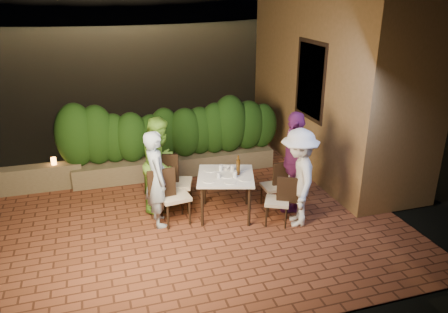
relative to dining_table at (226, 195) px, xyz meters
name	(u,v)px	position (x,y,z in m)	size (l,w,h in m)	color
ground	(192,229)	(-0.67, -0.29, -0.40)	(400.00, 400.00, 0.00)	black
terrace_floor	(186,218)	(-0.67, 0.21, -0.45)	(7.00, 6.00, 0.15)	brown
building_wall	(336,50)	(2.93, 1.71, 2.12)	(1.60, 5.00, 5.00)	olive
window_pane	(312,80)	(2.15, 1.21, 1.62)	(0.08, 1.00, 1.40)	black
window_frame	(311,80)	(2.14, 1.21, 1.62)	(0.06, 1.15, 1.55)	black
planter	(176,165)	(-0.47, 2.01, -0.17)	(4.20, 0.55, 0.40)	brown
hedge	(175,131)	(-0.47, 2.01, 0.57)	(4.00, 0.70, 1.10)	#18390F
parapet	(23,180)	(-3.47, 2.01, -0.12)	(2.20, 0.30, 0.50)	brown
hill	(111,44)	(1.33, 59.71, -4.38)	(52.00, 40.00, 22.00)	black
dining_table	(226,195)	(0.00, 0.00, 0.00)	(0.94, 0.94, 0.75)	white
plate_nw	(209,181)	(-0.34, -0.15, 0.38)	(0.20, 0.20, 0.01)	white
plate_sw	(210,170)	(-0.20, 0.27, 0.38)	(0.20, 0.20, 0.01)	white
plate_ne	(245,179)	(0.25, -0.27, 0.38)	(0.20, 0.20, 0.01)	white
plate_se	(240,169)	(0.30, 0.16, 0.38)	(0.22, 0.22, 0.01)	white
plate_centre	(227,176)	(0.01, -0.04, 0.38)	(0.24, 0.24, 0.01)	white
plate_front	(230,182)	(-0.02, -0.30, 0.38)	(0.20, 0.20, 0.01)	white
glass_nw	(219,175)	(-0.15, -0.08, 0.42)	(0.06, 0.06, 0.10)	silver
glass_sw	(221,168)	(-0.03, 0.20, 0.43)	(0.06, 0.06, 0.11)	silver
glass_ne	(235,174)	(0.12, -0.15, 0.43)	(0.07, 0.07, 0.12)	silver
glass_se	(232,168)	(0.16, 0.12, 0.43)	(0.07, 0.07, 0.12)	silver
beer_bottle	(238,165)	(0.21, -0.03, 0.54)	(0.07, 0.07, 0.34)	#472B0B
bowl	(225,168)	(0.07, 0.27, 0.40)	(0.16, 0.16, 0.04)	white
chair_left_front	(175,195)	(-0.89, 0.01, 0.12)	(0.46, 0.46, 0.99)	black
chair_left_back	(178,182)	(-0.74, 0.47, 0.14)	(0.48, 0.48, 1.04)	black
chair_right_front	(277,200)	(0.73, -0.53, 0.05)	(0.39, 0.39, 0.85)	black
chair_right_back	(274,186)	(0.90, 0.02, 0.05)	(0.39, 0.39, 0.84)	black
diner_blue	(157,179)	(-1.16, 0.05, 0.44)	(0.59, 0.39, 1.63)	#9FB5CD
diner_green	(161,164)	(-1.00, 0.60, 0.47)	(0.82, 0.64, 1.68)	#73B839
diner_white	(298,178)	(1.04, -0.62, 0.45)	(1.07, 0.61, 1.65)	white
diner_purple	(294,161)	(1.21, -0.11, 0.52)	(1.05, 0.44, 1.79)	#76276A
parapet_lamp	(54,161)	(-2.87, 2.01, 0.20)	(0.10, 0.10, 0.14)	orange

